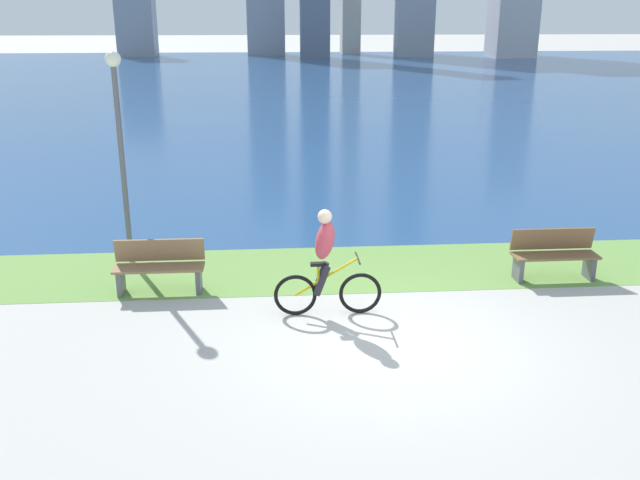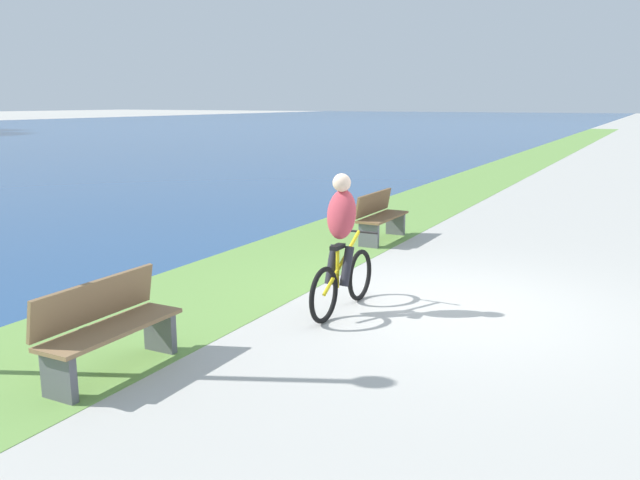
{
  "view_description": "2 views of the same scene",
  "coord_description": "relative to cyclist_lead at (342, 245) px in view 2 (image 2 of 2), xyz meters",
  "views": [
    {
      "loc": [
        -1.71,
        -8.8,
        4.5
      ],
      "look_at": [
        -0.91,
        1.48,
        1.09
      ],
      "focal_mm": 38.5,
      "sensor_mm": 36.0,
      "label": 1
    },
    {
      "loc": [
        -7.9,
        -2.32,
        2.55
      ],
      "look_at": [
        -1.03,
        1.27,
        0.92
      ],
      "focal_mm": 37.13,
      "sensor_mm": 36.0,
      "label": 2
    }
  ],
  "objects": [
    {
      "name": "ground_plane",
      "position": [
        0.85,
        -1.06,
        -0.84
      ],
      "size": [
        300.0,
        300.0,
        0.0
      ],
      "primitive_type": "plane",
      "color": "#B2AFA8"
    },
    {
      "name": "grass_strip_bayside",
      "position": [
        0.85,
        1.99,
        -0.84
      ],
      "size": [
        120.0,
        2.44,
        0.01
      ],
      "primitive_type": "cube",
      "color": "#6B9947",
      "rests_on": "ground"
    },
    {
      "name": "cyclist_lead",
      "position": [
        0.0,
        0.0,
        0.0
      ],
      "size": [
        1.69,
        0.52,
        1.71
      ],
      "color": "black",
      "rests_on": "ground"
    },
    {
      "name": "bench_near_path",
      "position": [
        4.16,
        1.22,
        -0.39
      ],
      "size": [
        1.5,
        0.47,
        0.9
      ],
      "color": "brown",
      "rests_on": "ground"
    },
    {
      "name": "bench_far_along_path",
      "position": [
        -2.72,
        1.15,
        -0.39
      ],
      "size": [
        1.5,
        0.47,
        0.9
      ],
      "color": "olive",
      "rests_on": "ground"
    }
  ]
}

